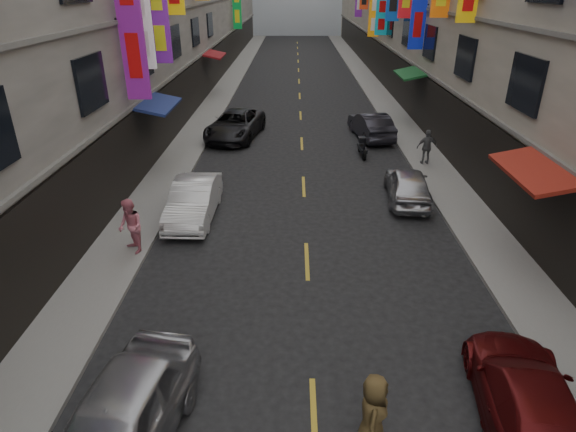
{
  "coord_description": "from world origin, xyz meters",
  "views": [
    {
      "loc": [
        -0.42,
        5.31,
        7.68
      ],
      "look_at": [
        -0.52,
        13.1,
        3.9
      ],
      "focal_mm": 30.0,
      "sensor_mm": 36.0,
      "label": 1
    }
  ],
  "objects_px": {
    "car_right_far": "(371,125)",
    "pedestrian_rfar": "(427,147)",
    "car_left_near": "(118,426)",
    "pedestrian_crossing": "(373,415)",
    "pedestrian_lfar": "(131,226)",
    "car_right_mid": "(408,185)",
    "scooter_far_right": "(362,147)",
    "car_left_far": "(235,125)",
    "car_right_near": "(528,401)",
    "car_left_mid": "(194,200)"
  },
  "relations": [
    {
      "from": "scooter_far_right",
      "to": "car_left_mid",
      "type": "xyz_separation_m",
      "value": [
        -6.93,
        -7.06,
        0.25
      ]
    },
    {
      "from": "car_right_far",
      "to": "pedestrian_rfar",
      "type": "height_order",
      "value": "pedestrian_rfar"
    },
    {
      "from": "car_right_mid",
      "to": "car_left_far",
      "type": "bearing_deg",
      "value": -42.6
    },
    {
      "from": "car_right_near",
      "to": "pedestrian_crossing",
      "type": "bearing_deg",
      "value": 18.5
    },
    {
      "from": "car_right_far",
      "to": "pedestrian_rfar",
      "type": "xyz_separation_m",
      "value": [
        1.91,
        -4.49,
        0.22
      ]
    },
    {
      "from": "car_right_mid",
      "to": "pedestrian_crossing",
      "type": "height_order",
      "value": "pedestrian_crossing"
    },
    {
      "from": "pedestrian_rfar",
      "to": "car_left_near",
      "type": "bearing_deg",
      "value": 53.92
    },
    {
      "from": "car_left_near",
      "to": "car_left_mid",
      "type": "distance_m",
      "value": 9.8
    },
    {
      "from": "car_left_near",
      "to": "pedestrian_rfar",
      "type": "relative_size",
      "value": 2.74
    },
    {
      "from": "car_left_far",
      "to": "pedestrian_crossing",
      "type": "bearing_deg",
      "value": -67.02
    },
    {
      "from": "scooter_far_right",
      "to": "car_left_mid",
      "type": "relative_size",
      "value": 0.43
    },
    {
      "from": "car_right_mid",
      "to": "car_left_near",
      "type": "bearing_deg",
      "value": 62.15
    },
    {
      "from": "car_right_mid",
      "to": "pedestrian_lfar",
      "type": "xyz_separation_m",
      "value": [
        -9.4,
        -4.32,
        0.33
      ]
    },
    {
      "from": "pedestrian_rfar",
      "to": "car_right_mid",
      "type": "bearing_deg",
      "value": 61.53
    },
    {
      "from": "pedestrian_lfar",
      "to": "pedestrian_rfar",
      "type": "distance_m",
      "value": 13.83
    },
    {
      "from": "car_right_mid",
      "to": "pedestrian_rfar",
      "type": "xyz_separation_m",
      "value": [
        1.68,
        3.95,
        0.27
      ]
    },
    {
      "from": "pedestrian_lfar",
      "to": "car_right_near",
      "type": "bearing_deg",
      "value": 16.88
    },
    {
      "from": "car_right_mid",
      "to": "pedestrian_rfar",
      "type": "height_order",
      "value": "pedestrian_rfar"
    },
    {
      "from": "car_left_mid",
      "to": "pedestrian_crossing",
      "type": "xyz_separation_m",
      "value": [
        5.0,
        -9.58,
        0.16
      ]
    },
    {
      "from": "car_left_mid",
      "to": "pedestrian_crossing",
      "type": "height_order",
      "value": "pedestrian_crossing"
    },
    {
      "from": "car_left_far",
      "to": "car_right_mid",
      "type": "xyz_separation_m",
      "value": [
        7.62,
        -8.42,
        -0.06
      ]
    },
    {
      "from": "pedestrian_rfar",
      "to": "pedestrian_crossing",
      "type": "xyz_separation_m",
      "value": [
        -4.69,
        -15.17,
        -0.08
      ]
    },
    {
      "from": "scooter_far_right",
      "to": "pedestrian_crossing",
      "type": "relative_size",
      "value": 1.07
    },
    {
      "from": "car_right_far",
      "to": "pedestrian_crossing",
      "type": "distance_m",
      "value": 19.86
    },
    {
      "from": "car_right_mid",
      "to": "pedestrian_lfar",
      "type": "height_order",
      "value": "pedestrian_lfar"
    },
    {
      "from": "car_left_mid",
      "to": "car_left_far",
      "type": "xyz_separation_m",
      "value": [
        0.38,
        10.07,
        0.04
      ]
    },
    {
      "from": "pedestrian_lfar",
      "to": "car_right_far",
      "type": "bearing_deg",
      "value": 105.23
    },
    {
      "from": "car_left_far",
      "to": "pedestrian_rfar",
      "type": "relative_size",
      "value": 3.24
    },
    {
      "from": "car_left_mid",
      "to": "car_right_near",
      "type": "bearing_deg",
      "value": -47.89
    },
    {
      "from": "car_right_near",
      "to": "car_right_mid",
      "type": "relative_size",
      "value": 1.13
    },
    {
      "from": "scooter_far_right",
      "to": "pedestrian_rfar",
      "type": "height_order",
      "value": "pedestrian_rfar"
    },
    {
      "from": "pedestrian_crossing",
      "to": "car_right_near",
      "type": "bearing_deg",
      "value": -69.24
    },
    {
      "from": "scooter_far_right",
      "to": "car_left_mid",
      "type": "height_order",
      "value": "car_left_mid"
    },
    {
      "from": "car_left_mid",
      "to": "car_right_near",
      "type": "height_order",
      "value": "car_left_mid"
    },
    {
      "from": "pedestrian_lfar",
      "to": "car_left_near",
      "type": "bearing_deg",
      "value": -23.74
    },
    {
      "from": "car_left_mid",
      "to": "car_right_near",
      "type": "distance_m",
      "value": 12.06
    },
    {
      "from": "pedestrian_crossing",
      "to": "pedestrian_rfar",
      "type": "bearing_deg",
      "value": -6.69
    },
    {
      "from": "pedestrian_crossing",
      "to": "scooter_far_right",
      "type": "bearing_deg",
      "value": 3.83
    },
    {
      "from": "pedestrian_lfar",
      "to": "pedestrian_crossing",
      "type": "relative_size",
      "value": 1.03
    },
    {
      "from": "scooter_far_right",
      "to": "pedestrian_lfar",
      "type": "height_order",
      "value": "pedestrian_lfar"
    },
    {
      "from": "car_left_near",
      "to": "car_right_far",
      "type": "xyz_separation_m",
      "value": [
        7.23,
        19.88,
        -0.05
      ]
    },
    {
      "from": "car_left_far",
      "to": "car_right_mid",
      "type": "distance_m",
      "value": 11.36
    },
    {
      "from": "car_right_far",
      "to": "pedestrian_lfar",
      "type": "distance_m",
      "value": 15.72
    },
    {
      "from": "scooter_far_right",
      "to": "car_right_far",
      "type": "height_order",
      "value": "car_right_far"
    },
    {
      "from": "car_left_near",
      "to": "car_right_far",
      "type": "bearing_deg",
      "value": 78.98
    },
    {
      "from": "pedestrian_rfar",
      "to": "car_right_near",
      "type": "bearing_deg",
      "value": 78.07
    },
    {
      "from": "pedestrian_lfar",
      "to": "pedestrian_rfar",
      "type": "bearing_deg",
      "value": 87.67
    },
    {
      "from": "car_left_far",
      "to": "car_right_far",
      "type": "distance_m",
      "value": 7.4
    },
    {
      "from": "car_right_mid",
      "to": "car_right_far",
      "type": "bearing_deg",
      "value": -83.25
    },
    {
      "from": "car_right_near",
      "to": "car_right_far",
      "type": "height_order",
      "value": "car_right_far"
    }
  ]
}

